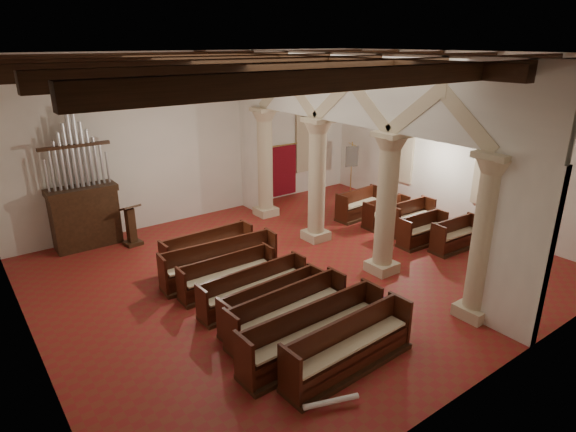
# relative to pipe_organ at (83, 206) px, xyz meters

# --- Properties ---
(floor) EXTENTS (14.00, 14.00, 0.00)m
(floor) POSITION_rel_pipe_organ_xyz_m (4.50, -5.50, -1.37)
(floor) COLOR maroon
(floor) RESTS_ON ground
(ceiling) EXTENTS (14.00, 14.00, 0.00)m
(ceiling) POSITION_rel_pipe_organ_xyz_m (4.50, -5.50, 4.63)
(ceiling) COLOR #331C11
(ceiling) RESTS_ON wall_back
(wall_back) EXTENTS (14.00, 0.02, 6.00)m
(wall_back) POSITION_rel_pipe_organ_xyz_m (4.50, 0.50, 1.63)
(wall_back) COLOR silver
(wall_back) RESTS_ON floor
(wall_front) EXTENTS (14.00, 0.02, 6.00)m
(wall_front) POSITION_rel_pipe_organ_xyz_m (4.50, -11.50, 1.63)
(wall_front) COLOR silver
(wall_front) RESTS_ON floor
(wall_left) EXTENTS (0.02, 12.00, 6.00)m
(wall_left) POSITION_rel_pipe_organ_xyz_m (-2.50, -5.50, 1.63)
(wall_left) COLOR silver
(wall_left) RESTS_ON floor
(wall_right) EXTENTS (0.02, 12.00, 6.00)m
(wall_right) POSITION_rel_pipe_organ_xyz_m (11.50, -5.50, 1.63)
(wall_right) COLOR silver
(wall_right) RESTS_ON floor
(ceiling_beams) EXTENTS (13.80, 11.80, 0.30)m
(ceiling_beams) POSITION_rel_pipe_organ_xyz_m (4.50, -5.50, 4.45)
(ceiling_beams) COLOR #3B2212
(ceiling_beams) RESTS_ON wall_back
(arcade) EXTENTS (0.90, 11.90, 6.00)m
(arcade) POSITION_rel_pipe_organ_xyz_m (6.30, -5.50, 2.19)
(arcade) COLOR #BFAD8E
(arcade) RESTS_ON floor
(window_right_a) EXTENTS (0.03, 1.00, 2.20)m
(window_right_a) POSITION_rel_pipe_organ_xyz_m (11.48, -7.00, 0.83)
(window_right_a) COLOR #34765E
(window_right_a) RESTS_ON wall_right
(window_right_b) EXTENTS (0.03, 1.00, 2.20)m
(window_right_b) POSITION_rel_pipe_organ_xyz_m (11.48, -3.00, 0.83)
(window_right_b) COLOR #34765E
(window_right_b) RESTS_ON wall_right
(window_back) EXTENTS (1.00, 0.03, 2.20)m
(window_back) POSITION_rel_pipe_organ_xyz_m (9.50, 0.48, 0.83)
(window_back) COLOR #34765E
(window_back) RESTS_ON wall_back
(pipe_organ) EXTENTS (2.10, 0.85, 4.40)m
(pipe_organ) POSITION_rel_pipe_organ_xyz_m (0.00, 0.00, 0.00)
(pipe_organ) COLOR #3B2212
(pipe_organ) RESTS_ON floor
(lectern) EXTENTS (0.63, 0.64, 1.42)m
(lectern) POSITION_rel_pipe_organ_xyz_m (1.18, -0.78, -0.78)
(lectern) COLOR #3C1E13
(lectern) RESTS_ON floor
(dossal_curtain) EXTENTS (1.80, 0.07, 2.17)m
(dossal_curtain) POSITION_rel_pipe_organ_xyz_m (8.00, 0.42, -0.21)
(dossal_curtain) COLOR maroon
(dossal_curtain) RESTS_ON floor
(processional_banner) EXTENTS (0.53, 0.67, 2.42)m
(processional_banner) POSITION_rel_pipe_organ_xyz_m (10.33, -1.42, -0.57)
(processional_banner) COLOR #3B2212
(processional_banner) RESTS_ON floor
(hymnal_box_a) EXTENTS (0.40, 0.36, 0.32)m
(hymnal_box_a) POSITION_rel_pipe_organ_xyz_m (3.04, -9.33, -1.11)
(hymnal_box_a) COLOR navy
(hymnal_box_a) RESTS_ON floor
(hymnal_box_b) EXTENTS (0.33, 0.28, 0.29)m
(hymnal_box_b) POSITION_rel_pipe_organ_xyz_m (4.58, -8.48, -1.13)
(hymnal_box_b) COLOR #161D9D
(hymnal_box_b) RESTS_ON floor
(hymnal_box_c) EXTENTS (0.33, 0.29, 0.30)m
(hymnal_box_c) POSITION_rel_pipe_organ_xyz_m (3.68, -5.52, -1.12)
(hymnal_box_c) COLOR navy
(hymnal_box_c) RESTS_ON floor
(tube_heater_a) EXTENTS (1.04, 0.45, 0.11)m
(tube_heater_a) POSITION_rel_pipe_organ_xyz_m (1.45, -10.31, -1.21)
(tube_heater_a) COLOR silver
(tube_heater_a) RESTS_ON floor
(tube_heater_b) EXTENTS (0.99, 0.42, 0.10)m
(tube_heater_b) POSITION_rel_pipe_organ_xyz_m (1.45, -9.66, -1.21)
(tube_heater_b) COLOR silver
(tube_heater_b) RESTS_ON floor
(nave_pew_0) EXTENTS (3.18, 0.87, 1.11)m
(nave_pew_0) POSITION_rel_pipe_organ_xyz_m (2.49, -9.66, -1.00)
(nave_pew_0) COLOR #3B2212
(nave_pew_0) RESTS_ON floor
(nave_pew_1) EXTENTS (3.55, 0.83, 1.14)m
(nave_pew_1) POSITION_rel_pipe_organ_xyz_m (2.21, -8.87, -1.00)
(nave_pew_1) COLOR #3B2212
(nave_pew_1) RESTS_ON floor
(nave_pew_2) EXTENTS (3.14, 0.86, 1.06)m
(nave_pew_2) POSITION_rel_pipe_organ_xyz_m (2.30, -7.86, -1.02)
(nave_pew_2) COLOR #3B2212
(nave_pew_2) RESTS_ON floor
(nave_pew_3) EXTENTS (2.79, 0.85, 1.04)m
(nave_pew_3) POSITION_rel_pipe_organ_xyz_m (2.23, -7.35, -1.03)
(nave_pew_3) COLOR #3B2212
(nave_pew_3) RESTS_ON floor
(nave_pew_4) EXTENTS (3.04, 0.77, 0.96)m
(nave_pew_4) POSITION_rel_pipe_organ_xyz_m (2.33, -6.35, -1.06)
(nave_pew_4) COLOR #3B2212
(nave_pew_4) RESTS_ON floor
(nave_pew_5) EXTENTS (2.69, 0.66, 0.96)m
(nave_pew_5) POSITION_rel_pipe_organ_xyz_m (2.17, -5.29, -1.06)
(nave_pew_5) COLOR #3B2212
(nave_pew_5) RESTS_ON floor
(nave_pew_6) EXTENTS (3.40, 0.93, 1.08)m
(nave_pew_6) POSITION_rel_pipe_organ_xyz_m (2.34, -4.60, -1.02)
(nave_pew_6) COLOR #3B2212
(nave_pew_6) RESTS_ON floor
(nave_pew_7) EXTENTS (2.80, 0.77, 1.08)m
(nave_pew_7) POSITION_rel_pipe_organ_xyz_m (2.44, -3.70, -1.01)
(nave_pew_7) COLOR #3B2212
(nave_pew_7) RESTS_ON floor
(aisle_pew_0) EXTENTS (1.86, 0.75, 1.00)m
(aisle_pew_0) POSITION_rel_pipe_organ_xyz_m (9.38, -7.29, -1.03)
(aisle_pew_0) COLOR #3B2212
(aisle_pew_0) RESTS_ON floor
(aisle_pew_1) EXTENTS (1.81, 0.75, 1.01)m
(aisle_pew_1) POSITION_rel_pipe_organ_xyz_m (8.85, -6.38, -1.03)
(aisle_pew_1) COLOR #3B2212
(aisle_pew_1) RESTS_ON floor
(aisle_pew_2) EXTENTS (1.87, 0.78, 1.11)m
(aisle_pew_2) POSITION_rel_pipe_organ_xyz_m (9.36, -5.46, -0.99)
(aisle_pew_2) COLOR #3B2212
(aisle_pew_2) RESTS_ON floor
(aisle_pew_3) EXTENTS (1.88, 0.70, 0.98)m
(aisle_pew_3) POSITION_rel_pipe_organ_xyz_m (9.20, -4.48, -1.04)
(aisle_pew_3) COLOR #3B2212
(aisle_pew_3) RESTS_ON floor
(aisle_pew_4) EXTENTS (2.02, 0.83, 1.07)m
(aisle_pew_4) POSITION_rel_pipe_organ_xyz_m (8.97, -3.33, -1.01)
(aisle_pew_4) COLOR #3B2212
(aisle_pew_4) RESTS_ON floor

